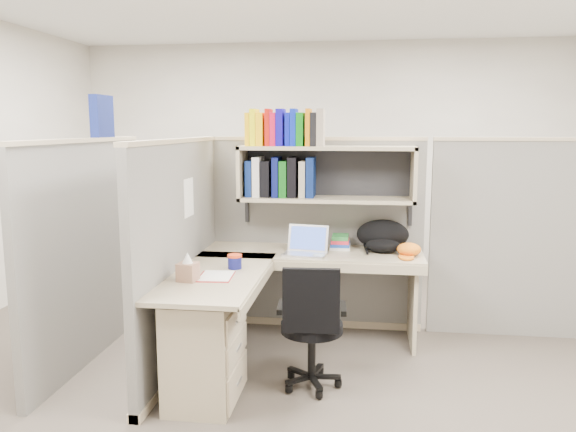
# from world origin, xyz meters

# --- Properties ---
(ground) EXTENTS (6.00, 6.00, 0.00)m
(ground) POSITION_xyz_m (0.00, 0.00, 0.00)
(ground) COLOR #37312B
(ground) RESTS_ON ground
(room_shell) EXTENTS (6.00, 6.00, 6.00)m
(room_shell) POSITION_xyz_m (0.00, 0.00, 1.62)
(room_shell) COLOR #ABA59A
(room_shell) RESTS_ON ground
(cubicle) EXTENTS (3.79, 1.84, 1.95)m
(cubicle) POSITION_xyz_m (-0.37, 0.45, 0.91)
(cubicle) COLOR #5C5B57
(cubicle) RESTS_ON ground
(desk) EXTENTS (1.74, 1.75, 0.73)m
(desk) POSITION_xyz_m (-0.41, -0.29, 0.44)
(desk) COLOR gray
(desk) RESTS_ON ground
(laptop) EXTENTS (0.36, 0.36, 0.23)m
(laptop) POSITION_xyz_m (-0.04, 0.43, 0.85)
(laptop) COLOR silver
(laptop) RESTS_ON desk
(backpack) EXTENTS (0.48, 0.41, 0.25)m
(backpack) POSITION_xyz_m (0.56, 0.67, 0.85)
(backpack) COLOR black
(backpack) RESTS_ON desk
(orange_cap) EXTENTS (0.23, 0.25, 0.10)m
(orange_cap) POSITION_xyz_m (0.75, 0.52, 0.78)
(orange_cap) COLOR orange
(orange_cap) RESTS_ON desk
(snack_canister) EXTENTS (0.10, 0.10, 0.10)m
(snack_canister) POSITION_xyz_m (-0.49, -0.04, 0.78)
(snack_canister) COLOR #0E1156
(snack_canister) RESTS_ON desk
(tissue_box) EXTENTS (0.13, 0.13, 0.19)m
(tissue_box) POSITION_xyz_m (-0.71, -0.39, 0.82)
(tissue_box) COLOR #9C7058
(tissue_box) RESTS_ON desk
(mouse) EXTENTS (0.10, 0.07, 0.04)m
(mouse) POSITION_xyz_m (0.07, 0.36, 0.75)
(mouse) COLOR #8699BE
(mouse) RESTS_ON desk
(paper_cup) EXTENTS (0.08, 0.08, 0.10)m
(paper_cup) POSITION_xyz_m (0.00, 0.77, 0.78)
(paper_cup) COLOR white
(paper_cup) RESTS_ON desk
(book_stack) EXTENTS (0.16, 0.22, 0.11)m
(book_stack) POSITION_xyz_m (0.22, 0.72, 0.78)
(book_stack) COLOR gray
(book_stack) RESTS_ON desk
(loose_paper) EXTENTS (0.22, 0.29, 0.00)m
(loose_paper) POSITION_xyz_m (-0.56, -0.25, 0.73)
(loose_paper) COLOR white
(loose_paper) RESTS_ON desk
(task_chair) EXTENTS (0.45, 0.42, 0.86)m
(task_chair) POSITION_xyz_m (0.08, -0.32, 0.30)
(task_chair) COLOR black
(task_chair) RESTS_ON ground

